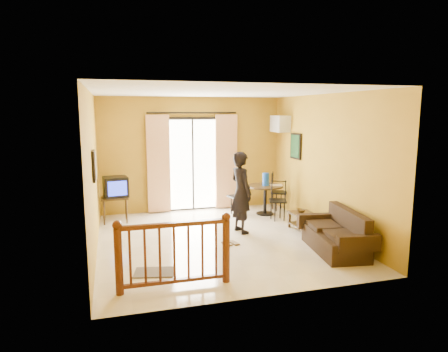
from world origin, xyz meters
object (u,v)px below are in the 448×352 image
object	(u,v)px
television	(116,187)
standing_person	(241,192)
dining_table	(265,191)
coffee_table	(305,220)
sofa	(337,236)

from	to	relation	value
television	standing_person	bearing A→B (deg)	-39.96
dining_table	coffee_table	distance (m)	1.59
coffee_table	sofa	distance (m)	1.22
coffee_table	sofa	bearing A→B (deg)	-90.10
coffee_table	standing_person	world-z (taller)	standing_person
dining_table	standing_person	world-z (taller)	standing_person
television	sofa	xyz separation A→B (m)	(3.72, -3.03, -0.53)
television	coffee_table	size ratio (longest dim) A/B	0.69
dining_table	coffee_table	size ratio (longest dim) A/B	1.04
dining_table	sofa	distance (m)	2.79
dining_table	standing_person	bearing A→B (deg)	-129.93
television	dining_table	bearing A→B (deg)	-13.30
television	dining_table	xyz separation A→B (m)	(3.45, -0.27, -0.24)
coffee_table	television	bearing A→B (deg)	154.02
dining_table	standing_person	size ratio (longest dim) A/B	0.51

